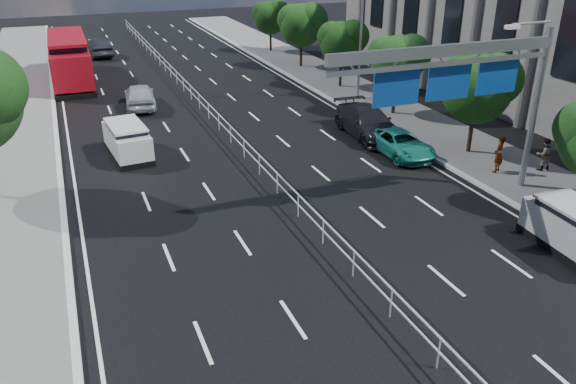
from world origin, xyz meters
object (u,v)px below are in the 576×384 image
white_minivan (127,140)px  parked_car_dark (368,122)px  parked_car_teal (400,144)px  pedestrian_a (499,154)px  red_bus (69,57)px  near_car_silver (140,96)px  near_car_dark (98,47)px  pedestrian_b (544,154)px  overhead_gantry (467,74)px

white_minivan → parked_car_dark: 13.31m
parked_car_teal → pedestrian_a: (2.91, -4.01, 0.40)m
parked_car_teal → pedestrian_a: 4.97m
red_bus → parked_car_dark: (15.06, -20.25, -1.02)m
red_bus → near_car_silver: size_ratio=2.53×
near_car_silver → near_car_dark: bearing=-81.0°
parked_car_dark → pedestrian_a: size_ratio=3.19×
red_bus → white_minivan: bearing=-83.6°
parked_car_dark → pedestrian_b: bearing=-53.1°
overhead_gantry → parked_car_teal: size_ratio=2.26×
overhead_gantry → parked_car_dark: bearing=84.3°
white_minivan → red_bus: (-1.89, 18.36, 0.98)m
near_car_dark → pedestrian_b: (17.43, -37.64, 0.11)m
red_bus → near_car_dark: bearing=73.8°
near_car_dark → parked_car_teal: near_car_dark is taller
overhead_gantry → parked_car_teal: 7.59m
red_bus → near_car_dark: red_bus is taller
parked_car_teal → pedestrian_b: (5.12, -4.64, 0.32)m
pedestrian_b → red_bus: bearing=-44.9°
near_car_silver → parked_car_teal: size_ratio=1.04×
overhead_gantry → pedestrian_b: (6.10, 1.02, -4.66)m
overhead_gantry → red_bus: 32.67m
near_car_dark → parked_car_dark: size_ratio=0.90×
near_car_dark → pedestrian_a: size_ratio=2.87×
overhead_gantry → near_car_dark: 40.56m
overhead_gantry → pedestrian_a: size_ratio=5.75×
parked_car_teal → pedestrian_a: size_ratio=2.55×
pedestrian_a → pedestrian_b: 2.30m
near_car_silver → pedestrian_a: size_ratio=2.64×
pedestrian_a → near_car_dark: bearing=-97.9°
pedestrian_a → pedestrian_b: (2.21, -0.63, -0.08)m
overhead_gantry → near_car_dark: size_ratio=2.01×
near_car_silver → pedestrian_b: size_ratio=2.92×
red_bus → near_car_silver: red_bus is taller
red_bus → pedestrian_b: (20.27, -28.18, -0.90)m
red_bus → pedestrian_b: red_bus is taller
parked_car_dark → white_minivan: bearing=175.4°
red_bus → parked_car_teal: size_ratio=2.62×
white_minivan → pedestrian_a: size_ratio=2.37×
white_minivan → pedestrian_a: 18.60m
near_car_dark → parked_car_teal: 35.23m
near_car_dark → pedestrian_a: (15.22, -37.01, 0.19)m
parked_car_dark → pedestrian_a: 7.90m
near_car_dark → near_car_silver: bearing=88.0°
white_minivan → pedestrian_a: (16.17, -9.19, 0.16)m
white_minivan → parked_car_teal: white_minivan is taller
white_minivan → red_bus: red_bus is taller
overhead_gantry → white_minivan: size_ratio=2.42×
overhead_gantry → near_car_dark: overhead_gantry is taller
red_bus → pedestrian_a: 32.95m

